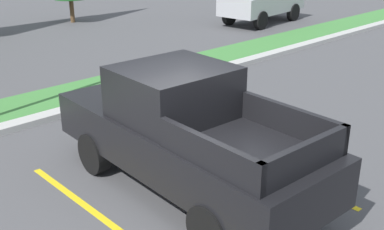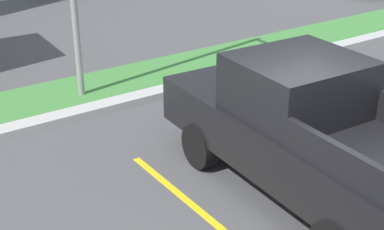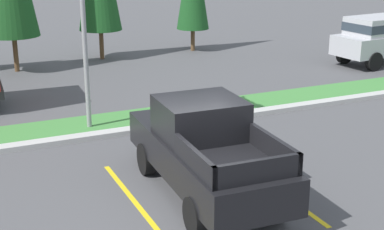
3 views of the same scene
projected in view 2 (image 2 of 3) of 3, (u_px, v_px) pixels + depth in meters
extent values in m
plane|color=#4C4C4F|center=(301.00, 220.00, 7.92)|extent=(120.00, 120.00, 0.00)
cube|color=yellow|center=(221.00, 229.00, 7.72)|extent=(0.12, 4.80, 0.01)
cube|color=yellow|center=(369.00, 165.00, 9.32)|extent=(0.12, 4.80, 0.01)
cube|color=#B2B2AD|center=(130.00, 100.00, 11.63)|extent=(56.00, 0.40, 0.15)
cube|color=#42843D|center=(106.00, 86.00, 12.47)|extent=(56.00, 1.80, 0.06)
cylinder|color=black|center=(201.00, 145.00, 9.15)|extent=(0.31, 0.77, 0.76)
cylinder|color=black|center=(281.00, 122.00, 9.96)|extent=(0.31, 0.77, 0.76)
cube|color=black|center=(307.00, 143.00, 8.15)|extent=(2.14, 5.28, 0.76)
cube|color=black|center=(298.00, 86.00, 8.05)|extent=(1.83, 1.68, 0.84)
cube|color=#2D3842|center=(262.00, 66.00, 8.66)|extent=(1.62, 0.13, 0.63)
cube|color=black|center=(343.00, 165.00, 6.37)|extent=(0.19, 1.90, 0.44)
cube|color=silver|center=(210.00, 99.00, 10.22)|extent=(1.81, 0.24, 0.28)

